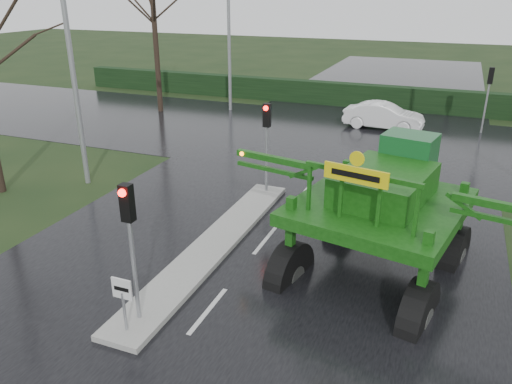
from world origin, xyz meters
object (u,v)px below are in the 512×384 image
at_px(street_light_left_far, 233,12).
at_px(keep_left_sign, 123,296).
at_px(white_sedan, 382,129).
at_px(crop_sprayer, 296,195).
at_px(street_light_left_near, 74,29).
at_px(traffic_signal_near, 129,225).
at_px(traffic_signal_far, 489,85).
at_px(traffic_signal_mid, 267,129).

bearing_deg(street_light_left_far, keep_left_sign, -72.22).
bearing_deg(white_sedan, crop_sprayer, -177.02).
height_order(keep_left_sign, white_sedan, keep_left_sign).
bearing_deg(street_light_left_far, street_light_left_near, -90.00).
bearing_deg(crop_sprayer, keep_left_sign, -112.13).
xyz_separation_m(traffic_signal_near, traffic_signal_far, (7.80, 21.02, 0.00)).
distance_m(traffic_signal_near, traffic_signal_far, 22.42).
bearing_deg(traffic_signal_far, white_sedan, 11.69).
distance_m(keep_left_sign, white_sedan, 20.65).
relative_size(traffic_signal_mid, white_sedan, 0.81).
bearing_deg(crop_sprayer, traffic_signal_far, 85.25).
height_order(traffic_signal_near, traffic_signal_far, same).
xyz_separation_m(keep_left_sign, street_light_left_far, (-6.89, 21.50, 4.93)).
xyz_separation_m(traffic_signal_mid, traffic_signal_far, (7.80, 12.52, 0.00)).
bearing_deg(traffic_signal_mid, white_sedan, 76.91).
xyz_separation_m(traffic_signal_far, street_light_left_far, (-14.69, -0.01, 3.40)).
bearing_deg(street_light_left_far, traffic_signal_mid, -61.14).
xyz_separation_m(traffic_signal_near, street_light_left_near, (-6.89, 7.01, 3.40)).
height_order(traffic_signal_mid, street_light_left_near, street_light_left_near).
xyz_separation_m(street_light_left_far, crop_sprayer, (9.58, -17.47, -3.66)).
relative_size(traffic_signal_far, street_light_left_far, 0.35).
xyz_separation_m(traffic_signal_near, traffic_signal_mid, (0.00, 8.50, 0.00)).
height_order(traffic_signal_far, crop_sprayer, crop_sprayer).
bearing_deg(street_light_left_near, street_light_left_far, 90.00).
distance_m(traffic_signal_far, street_light_left_far, 15.08).
distance_m(street_light_left_near, crop_sprayer, 10.83).
bearing_deg(white_sedan, traffic_signal_mid, 169.80).
relative_size(traffic_signal_near, white_sedan, 0.81).
height_order(keep_left_sign, traffic_signal_far, traffic_signal_far).
distance_m(traffic_signal_mid, street_light_left_far, 14.68).
distance_m(street_light_left_far, white_sedan, 11.33).
height_order(traffic_signal_far, street_light_left_near, street_light_left_near).
distance_m(keep_left_sign, street_light_left_far, 23.11).
bearing_deg(traffic_signal_near, crop_sprayer, 52.79).
xyz_separation_m(traffic_signal_mid, street_light_left_near, (-6.89, -1.49, 3.40)).
bearing_deg(crop_sprayer, white_sedan, 101.64).
xyz_separation_m(traffic_signal_near, street_light_left_far, (-6.89, 21.01, 3.40)).
bearing_deg(keep_left_sign, street_light_left_far, 107.78).
distance_m(traffic_signal_far, crop_sprayer, 18.21).
relative_size(traffic_signal_near, traffic_signal_mid, 1.00).
bearing_deg(traffic_signal_far, traffic_signal_mid, 58.07).
xyz_separation_m(traffic_signal_mid, white_sedan, (2.66, 11.45, -2.59)).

